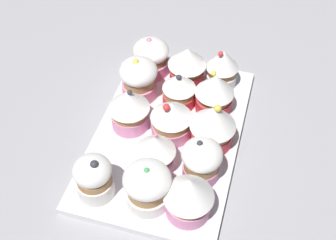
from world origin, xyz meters
TOP-DOWN VIEW (x-y plane):
  - ground_plane at (0.00, 0.00)cm, footprint 180.00×180.00cm
  - baking_tray at (0.00, 0.00)cm, footprint 34.50×22.00cm
  - cupcake_0 at (-12.54, -6.30)cm, footprint 6.78×6.78cm
  - cupcake_1 at (-6.40, -6.63)cm, footprint 5.78×5.78cm
  - cupcake_2 at (0.04, -6.85)cm, footprint 6.92×6.92cm
  - cupcake_3 at (6.98, -5.69)cm, footprint 6.26×6.26cm
  - cupcake_4 at (13.24, -5.69)cm, footprint 5.46×5.46cm
  - cupcake_5 at (-12.42, -0.65)cm, footprint 6.48×6.48cm
  - cupcake_6 at (-6.65, 0.25)cm, footprint 5.90×5.90cm
  - cupcake_7 at (-0.34, -0.51)cm, footprint 6.33×6.33cm
  - cupcake_8 at (6.62, 0.19)cm, footprint 5.45×5.45cm
  - cupcake_9 at (11.78, 0.00)cm, footprint 6.46×6.46cm
  - cupcake_10 at (-13.08, 6.71)cm, footprint 5.24×5.24cm
  - cupcake_11 at (0.31, 6.17)cm, footprint 6.41×6.41cm
  - cupcake_12 at (6.81, 6.86)cm, footprint 6.20×6.20cm
  - cupcake_13 at (13.05, 6.69)cm, footprint 6.17×6.17cm

SIDE VIEW (x-z plane):
  - ground_plane at x=0.00cm, z-range -3.00..0.00cm
  - baking_tray at x=0.00cm, z-range 0.00..1.20cm
  - cupcake_8 at x=6.62cm, z-range 1.08..7.83cm
  - cupcake_13 at x=13.05cm, z-range 1.05..7.95cm
  - cupcake_7 at x=-0.34cm, z-range 1.08..8.26cm
  - cupcake_6 at x=-6.65cm, z-range 1.29..8.13cm
  - cupcake_10 at x=-13.08cm, z-range 1.05..8.41cm
  - cupcake_1 at x=-6.40cm, z-range 1.21..8.29cm
  - cupcake_5 at x=-12.42cm, z-range 1.16..8.44cm
  - cupcake_4 at x=13.24cm, z-range 1.14..8.48cm
  - cupcake_3 at x=6.98cm, z-range 1.21..8.82cm
  - cupcake_12 at x=6.81cm, z-range 1.16..8.88cm
  - cupcake_0 at x=-12.54cm, z-range 1.42..8.74cm
  - cupcake_11 at x=0.31cm, z-range 1.27..8.94cm
  - cupcake_9 at x=11.78cm, z-range 1.42..8.88cm
  - cupcake_2 at x=0.04cm, z-range 1.25..9.46cm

